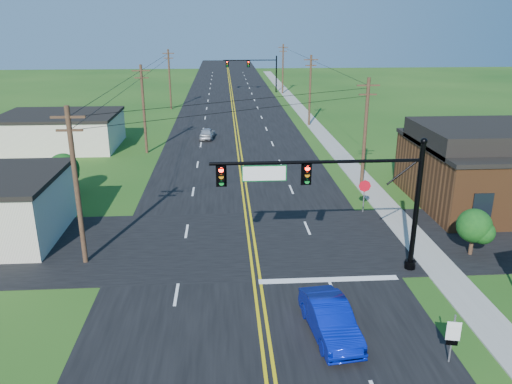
{
  "coord_description": "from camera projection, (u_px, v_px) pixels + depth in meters",
  "views": [
    {
      "loc": [
        -1.43,
        -16.33,
        13.19
      ],
      "look_at": [
        0.31,
        10.0,
        4.05
      ],
      "focal_mm": 35.0,
      "sensor_mm": 36.0,
      "label": 1
    }
  ],
  "objects": [
    {
      "name": "shrub_corner",
      "position": [
        474.0,
        226.0,
        28.97
      ],
      "size": [
        2.0,
        2.0,
        2.86
      ],
      "color": "#372319",
      "rests_on": "ground"
    },
    {
      "name": "road_main",
      "position": [
        234.0,
        123.0,
        66.95
      ],
      "size": [
        16.0,
        220.0,
        0.04
      ],
      "primitive_type": "cube",
      "color": "black",
      "rests_on": "ground"
    },
    {
      "name": "cream_bldg_far",
      "position": [
        61.0,
        131.0,
        53.85
      ],
      "size": [
        12.2,
        9.2,
        3.7
      ],
      "color": "silver",
      "rests_on": "ground"
    },
    {
      "name": "road_cross",
      "position": [
        249.0,
        243.0,
        31.11
      ],
      "size": [
        70.0,
        10.0,
        0.04
      ],
      "primitive_type": "cube",
      "color": "black",
      "rests_on": "ground"
    },
    {
      "name": "utility_pole_left_c",
      "position": [
        170.0,
        78.0,
        76.13
      ],
      "size": [
        1.8,
        0.28,
        9.0
      ],
      "color": "#372319",
      "rests_on": "ground"
    },
    {
      "name": "ground",
      "position": [
        265.0,
        370.0,
        19.81
      ],
      "size": [
        260.0,
        260.0,
        0.0
      ],
      "primitive_type": "plane",
      "color": "#174313",
      "rests_on": "ground"
    },
    {
      "name": "brick_building",
      "position": [
        512.0,
        173.0,
        37.25
      ],
      "size": [
        14.2,
        11.2,
        4.7
      ],
      "color": "brown",
      "rests_on": "ground"
    },
    {
      "name": "utility_pole_left_b",
      "position": [
        144.0,
        108.0,
        50.67
      ],
      "size": [
        1.8,
        0.28,
        9.0
      ],
      "color": "#372319",
      "rests_on": "ground"
    },
    {
      "name": "tree_right_back",
      "position": [
        419.0,
        145.0,
        44.47
      ],
      "size": [
        3.0,
        3.0,
        4.1
      ],
      "color": "#372319",
      "rests_on": "ground"
    },
    {
      "name": "signal_mast_far",
      "position": [
        253.0,
        68.0,
        94.03
      ],
      "size": [
        10.98,
        0.6,
        7.48
      ],
      "color": "black",
      "rests_on": "ground"
    },
    {
      "name": "stop_sign",
      "position": [
        365.0,
        189.0,
        35.47
      ],
      "size": [
        0.87,
        0.12,
        2.45
      ],
      "rotation": [
        0.0,
        0.0,
        -0.07
      ],
      "color": "slate",
      "rests_on": "ground"
    },
    {
      "name": "utility_pole_right_b",
      "position": [
        310.0,
        89.0,
        64.13
      ],
      "size": [
        1.8,
        0.28,
        9.0
      ],
      "color": "#372319",
      "rests_on": "ground"
    },
    {
      "name": "sidewalk",
      "position": [
        326.0,
        139.0,
        58.16
      ],
      "size": [
        2.0,
        160.0,
        0.08
      ],
      "primitive_type": "cube",
      "color": "gray",
      "rests_on": "ground"
    },
    {
      "name": "tree_left",
      "position": [
        64.0,
        169.0,
        38.97
      ],
      "size": [
        2.4,
        2.4,
        3.37
      ],
      "color": "#372319",
      "rests_on": "ground"
    },
    {
      "name": "route_sign",
      "position": [
        453.0,
        335.0,
        19.83
      ],
      "size": [
        0.55,
        0.15,
        2.23
      ],
      "rotation": [
        0.0,
        0.0,
        -0.21
      ],
      "color": "slate",
      "rests_on": "ground"
    },
    {
      "name": "utility_pole_left_a",
      "position": [
        76.0,
        184.0,
        27.1
      ],
      "size": [
        1.8,
        0.28,
        9.0
      ],
      "color": "#372319",
      "rests_on": "ground"
    },
    {
      "name": "blue_car",
      "position": [
        330.0,
        320.0,
        21.78
      ],
      "size": [
        2.18,
        4.88,
        1.55
      ],
      "primitive_type": "imported",
      "rotation": [
        0.0,
        0.0,
        0.12
      ],
      "color": "#07179D",
      "rests_on": "ground"
    },
    {
      "name": "utility_pole_right_a",
      "position": [
        365.0,
        132.0,
        39.62
      ],
      "size": [
        1.8,
        0.28,
        9.0
      ],
      "color": "#372319",
      "rests_on": "ground"
    },
    {
      "name": "signal_mast_main",
      "position": [
        335.0,
        190.0,
        26.07
      ],
      "size": [
        11.3,
        0.6,
        7.48
      ],
      "color": "black",
      "rests_on": "ground"
    },
    {
      "name": "utility_pole_right_c",
      "position": [
        283.0,
        68.0,
        92.42
      ],
      "size": [
        1.8,
        0.28,
        9.0
      ],
      "color": "#372319",
      "rests_on": "ground"
    },
    {
      "name": "distant_car",
      "position": [
        207.0,
        133.0,
        58.11
      ],
      "size": [
        1.9,
        3.9,
        1.28
      ],
      "primitive_type": "imported",
      "rotation": [
        0.0,
        0.0,
        3.04
      ],
      "color": "#BBBBC0",
      "rests_on": "ground"
    }
  ]
}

